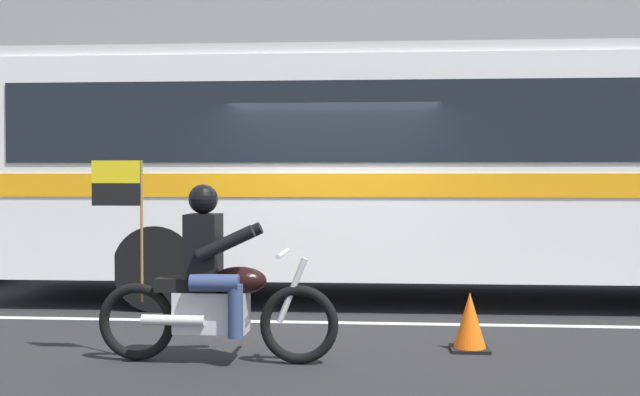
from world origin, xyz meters
TOP-DOWN VIEW (x-y plane):
  - ground_plane at (0.00, 0.00)m, footprint 60.00×60.00m
  - sidewalk_curb at (0.00, 5.10)m, footprint 28.00×3.80m
  - lane_center_stripe at (0.00, -0.60)m, footprint 26.60×0.14m
  - office_building_facade at (0.00, 7.39)m, footprint 28.00×0.89m
  - transit_bus at (1.63, 1.19)m, footprint 12.20×2.72m
  - motorcycle_with_rider at (-0.89, -2.53)m, footprint 2.20×0.64m
  - traffic_cone at (1.40, -1.88)m, footprint 0.36×0.36m

SIDE VIEW (x-z plane):
  - ground_plane at x=0.00m, z-range 0.00..0.00m
  - lane_center_stripe at x=0.00m, z-range 0.00..0.01m
  - sidewalk_curb at x=0.00m, z-range 0.00..0.15m
  - traffic_cone at x=1.40m, z-range -0.02..0.53m
  - motorcycle_with_rider at x=-0.89m, z-range -0.22..1.55m
  - transit_bus at x=1.63m, z-range 0.27..3.49m
  - office_building_facade at x=0.00m, z-range 0.01..9.28m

